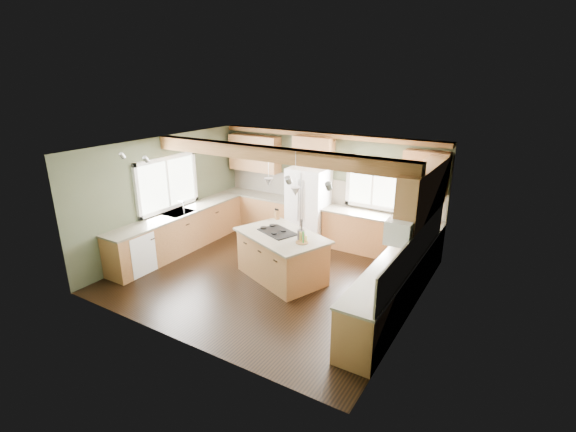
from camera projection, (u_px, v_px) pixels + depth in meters
The scene contains 37 objects.
floor at pixel (270, 276), 8.41m from camera, with size 5.60×5.60×0.00m, color black.
ceiling at pixel (268, 148), 7.56m from camera, with size 5.60×5.60×0.00m, color silver.
wall_back at pixel (327, 187), 10.00m from camera, with size 5.60×5.60×0.00m, color #434A34.
wall_left at pixel (166, 195), 9.36m from camera, with size 5.00×5.00×0.00m, color #434A34.
wall_right at pixel (416, 245), 6.61m from camera, with size 5.00×5.00×0.00m, color #434A34.
ceiling_beam at pixel (271, 154), 7.69m from camera, with size 5.55×0.26×0.26m, color #503317.
soffit_trim at pixel (327, 135), 9.52m from camera, with size 5.55×0.20×0.10m, color #503317.
backsplash_back at pixel (327, 191), 10.02m from camera, with size 5.58×0.03×0.58m, color brown.
backsplash_right at pixel (415, 249), 6.69m from camera, with size 0.03×3.70×0.58m, color brown.
base_cab_back_left at pixel (260, 212), 10.92m from camera, with size 2.02×0.60×0.88m, color brown.
counter_back_left at pixel (259, 195), 10.77m from camera, with size 2.06×0.64×0.04m, color #4F463A.
base_cab_back_right at pixel (380, 236), 9.31m from camera, with size 2.62×0.60×0.88m, color brown.
counter_back_right at pixel (381, 216), 9.16m from camera, with size 2.66×0.64×0.04m, color #4F463A.
base_cab_left at pixel (180, 232), 9.53m from camera, with size 0.60×3.70×0.88m, color brown.
counter_left at pixel (179, 213), 9.38m from camera, with size 0.64×3.74×0.04m, color #4F463A.
base_cab_right at pixel (394, 287), 7.08m from camera, with size 0.60×3.70×0.88m, color brown.
counter_right at pixel (396, 263), 6.93m from camera, with size 0.64×3.74×0.04m, color #4F463A.
upper_cab_back_left at pixel (255, 153), 10.63m from camera, with size 1.40×0.35×0.90m, color brown.
upper_cab_over_fridge at pixel (313, 152), 9.73m from camera, with size 0.96×0.35×0.70m, color brown.
upper_cab_right at pixel (424, 191), 7.21m from camera, with size 0.35×2.20×0.90m, color brown.
upper_cab_back_corner at pixel (425, 173), 8.52m from camera, with size 0.90×0.35×0.90m, color brown.
window_left at pixel (167, 183), 9.31m from camera, with size 0.04×1.60×1.05m, color white.
window_back at pixel (373, 183), 9.34m from camera, with size 1.10×0.04×1.00m, color white.
sink at pixel (179, 213), 9.38m from camera, with size 0.50×0.65×0.03m, color #262628.
faucet at pixel (184, 208), 9.25m from camera, with size 0.02×0.02×0.28m, color #B2B2B7.
dishwasher at pixel (134, 252), 8.48m from camera, with size 0.60×0.60×0.84m, color white.
oven at pixel (365, 325), 6.03m from camera, with size 0.60×0.72×0.84m, color white.
microwave at pixel (403, 229), 6.60m from camera, with size 0.40×0.70×0.38m, color white.
pendant_left at pixel (269, 182), 8.09m from camera, with size 0.18×0.18×0.16m, color #B2B2B7.
pendant_right at pixel (295, 191), 7.45m from camera, with size 0.18×0.18×0.16m, color #B2B2B7.
refrigerator at pixel (308, 205), 9.98m from camera, with size 0.90×0.74×1.80m, color white.
island at pixel (282, 257), 8.24m from camera, with size 1.69×1.03×0.88m, color brown.
island_top at pixel (282, 235), 8.09m from camera, with size 1.80×1.15×0.04m, color #4F463A.
cooktop at pixel (278, 232), 8.19m from camera, with size 0.73×0.49×0.02m, color black.
knife_block at pixel (277, 215), 8.91m from camera, with size 0.11×0.09×0.19m, color brown.
utensil_crock at pixel (301, 235), 7.83m from camera, with size 0.13×0.13×0.18m, color #3C3530.
bottle_tray at pixel (302, 237), 7.66m from camera, with size 0.24×0.24×0.22m, color brown, non-canonical shape.
Camera 1 is at (4.23, -6.27, 3.88)m, focal length 26.00 mm.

